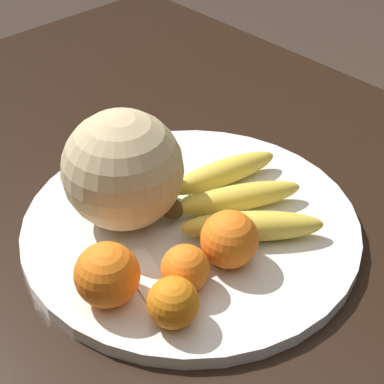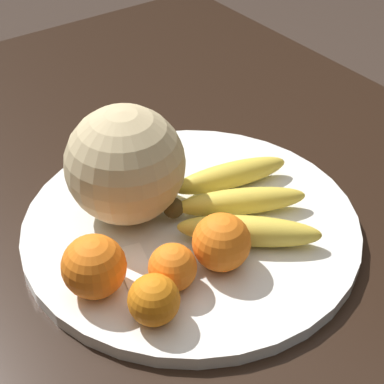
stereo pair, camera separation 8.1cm
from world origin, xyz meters
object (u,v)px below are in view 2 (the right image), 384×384
(orange_front_left, at_px, (172,267))
(melon, at_px, (125,165))
(produce_tag, at_px, (138,273))
(kitchen_table, at_px, (170,287))
(orange_front_right, at_px, (94,266))
(fruit_bowl, at_px, (192,226))
(banana_bunch, at_px, (238,204))
(orange_back_left, at_px, (154,300))
(orange_mid_center, at_px, (221,242))

(orange_front_left, bearing_deg, melon, 169.09)
(melon, distance_m, produce_tag, 0.14)
(kitchen_table, bearing_deg, orange_front_right, -74.15)
(fruit_bowl, distance_m, melon, 0.12)
(banana_bunch, bearing_deg, orange_front_left, -131.88)
(fruit_bowl, height_order, orange_front_right, orange_front_right)
(banana_bunch, bearing_deg, produce_tag, -147.62)
(produce_tag, bearing_deg, orange_back_left, -2.06)
(kitchen_table, distance_m, produce_tag, 0.13)
(banana_bunch, distance_m, orange_front_left, 0.15)
(fruit_bowl, distance_m, orange_front_left, 0.12)
(fruit_bowl, height_order, orange_back_left, orange_back_left)
(kitchen_table, bearing_deg, orange_front_left, -31.05)
(banana_bunch, xyz_separation_m, orange_front_right, (0.01, -0.22, 0.02))
(kitchen_table, xyz_separation_m, fruit_bowl, (0.00, 0.04, 0.10))
(melon, bearing_deg, orange_back_left, -22.58)
(kitchen_table, height_order, orange_back_left, orange_back_left)
(orange_back_left, bearing_deg, orange_mid_center, 102.46)
(banana_bunch, relative_size, orange_back_left, 3.81)
(orange_front_right, height_order, orange_back_left, orange_front_right)
(banana_bunch, height_order, orange_mid_center, orange_mid_center)
(kitchen_table, bearing_deg, banana_bunch, 74.00)
(banana_bunch, distance_m, orange_back_left, 0.21)
(fruit_bowl, distance_m, banana_bunch, 0.07)
(orange_mid_center, bearing_deg, orange_front_right, -109.44)
(fruit_bowl, xyz_separation_m, orange_front_right, (0.03, -0.16, 0.05))
(melon, relative_size, produce_tag, 1.48)
(orange_front_left, bearing_deg, orange_mid_center, 85.87)
(orange_front_left, relative_size, orange_mid_center, 0.81)
(fruit_bowl, xyz_separation_m, orange_back_left, (0.11, -0.13, 0.04))
(orange_front_right, bearing_deg, orange_front_left, 59.00)
(banana_bunch, relative_size, produce_tag, 2.12)
(melon, bearing_deg, orange_front_right, -46.17)
(kitchen_table, distance_m, orange_front_right, 0.19)
(banana_bunch, xyz_separation_m, produce_tag, (0.02, -0.17, -0.02))
(orange_front_right, bearing_deg, produce_tag, 82.88)
(kitchen_table, xyz_separation_m, orange_front_right, (0.04, -0.13, 0.14))
(kitchen_table, relative_size, orange_front_right, 18.95)
(orange_front_right, height_order, orange_mid_center, orange_front_right)
(kitchen_table, relative_size, fruit_bowl, 3.20)
(fruit_bowl, bearing_deg, banana_bunch, 66.89)
(kitchen_table, bearing_deg, fruit_bowl, 86.51)
(melon, xyz_separation_m, banana_bunch, (0.09, 0.11, -0.06))
(orange_front_left, height_order, orange_mid_center, orange_mid_center)
(melon, bearing_deg, orange_front_left, -10.91)
(kitchen_table, height_order, banana_bunch, banana_bunch)
(banana_bunch, bearing_deg, kitchen_table, -168.86)
(orange_back_left, bearing_deg, produce_tag, 163.33)
(produce_tag, bearing_deg, orange_mid_center, 78.86)
(produce_tag, bearing_deg, orange_front_right, -82.50)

